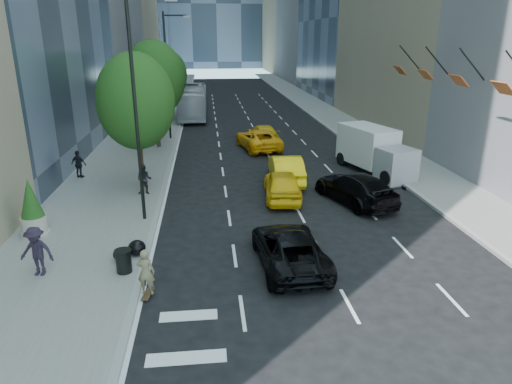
{
  "coord_description": "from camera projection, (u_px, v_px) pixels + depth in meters",
  "views": [
    {
      "loc": [
        -3.42,
        -16.44,
        8.33
      ],
      "look_at": [
        -1.3,
        3.07,
        1.6
      ],
      "focal_mm": 32.0,
      "sensor_mm": 36.0,
      "label": 1
    }
  ],
  "objects": [
    {
      "name": "pedestrian_c",
      "position": [
        36.0,
        251.0,
        16.2
      ],
      "size": [
        1.3,
        0.89,
        1.85
      ],
      "primitive_type": "imported",
      "rotation": [
        0.0,
        0.0,
        -0.18
      ],
      "color": "black",
      "rests_on": "sidewalk_left"
    },
    {
      "name": "black_sedan_mercedes",
      "position": [
        355.0,
        188.0,
        23.87
      ],
      "size": [
        3.8,
        5.87,
        1.58
      ],
      "primitive_type": "imported",
      "rotation": [
        0.0,
        0.0,
        3.46
      ],
      "color": "black",
      "rests_on": "ground"
    },
    {
      "name": "sidewalk_right",
      "position": [
        335.0,
        119.0,
        47.72
      ],
      "size": [
        4.0,
        120.0,
        0.15
      ],
      "primitive_type": "cube",
      "color": "slate",
      "rests_on": "ground"
    },
    {
      "name": "trash_can",
      "position": [
        124.0,
        262.0,
        16.55
      ],
      "size": [
        0.56,
        0.56,
        0.84
      ],
      "primitive_type": "cylinder",
      "color": "black",
      "rests_on": "sidewalk_left"
    },
    {
      "name": "taxi_a",
      "position": [
        282.0,
        184.0,
        24.42
      ],
      "size": [
        2.27,
        4.78,
        1.58
      ],
      "primitive_type": "imported",
      "rotation": [
        0.0,
        0.0,
        3.05
      ],
      "color": "#E9B50C",
      "rests_on": "ground"
    },
    {
      "name": "taxi_b",
      "position": [
        286.0,
        168.0,
        27.29
      ],
      "size": [
        1.94,
        5.01,
        1.63
      ],
      "primitive_type": "imported",
      "rotation": [
        0.0,
        0.0,
        3.1
      ],
      "color": "yellow",
      "rests_on": "ground"
    },
    {
      "name": "garbage_bags",
      "position": [
        131.0,
        250.0,
        17.74
      ],
      "size": [
        1.19,
        1.14,
        0.59
      ],
      "color": "black",
      "rests_on": "sidewalk_left"
    },
    {
      "name": "pedestrian_b",
      "position": [
        79.0,
        164.0,
        27.52
      ],
      "size": [
        1.07,
        0.75,
        1.68
      ],
      "primitive_type": "imported",
      "rotation": [
        0.0,
        0.0,
        2.75
      ],
      "color": "black",
      "rests_on": "sidewalk_left"
    },
    {
      "name": "city_bus",
      "position": [
        193.0,
        102.0,
        48.99
      ],
      "size": [
        2.9,
        11.8,
        3.28
      ],
      "primitive_type": "imported",
      "rotation": [
        0.0,
        0.0,
        -0.01
      ],
      "color": "silver",
      "rests_on": "ground"
    },
    {
      "name": "taxi_d",
      "position": [
        263.0,
        133.0,
        37.68
      ],
      "size": [
        2.36,
        4.96,
        1.4
      ],
      "primitive_type": "imported",
      "rotation": [
        0.0,
        0.0,
        3.23
      ],
      "color": "yellow",
      "rests_on": "ground"
    },
    {
      "name": "facade_flags",
      "position": [
        444.0,
        74.0,
        26.99
      ],
      "size": [
        1.85,
        13.3,
        2.05
      ],
      "color": "black",
      "rests_on": "ground"
    },
    {
      "name": "tree_mid",
      "position": [
        154.0,
        79.0,
        33.92
      ],
      "size": [
        4.5,
        4.5,
        7.99
      ],
      "color": "#322213",
      "rests_on": "sidewalk_left"
    },
    {
      "name": "ground",
      "position": [
        296.0,
        252.0,
        18.51
      ],
      "size": [
        160.0,
        160.0,
        0.0
      ],
      "primitive_type": "plane",
      "color": "black",
      "rests_on": "ground"
    },
    {
      "name": "tree_far",
      "position": [
        168.0,
        74.0,
        46.37
      ],
      "size": [
        3.9,
        3.9,
        6.92
      ],
      "color": "#322213",
      "rests_on": "sidewalk_left"
    },
    {
      "name": "lamp_near",
      "position": [
        139.0,
        97.0,
        19.74
      ],
      "size": [
        2.13,
        0.22,
        10.0
      ],
      "color": "black",
      "rests_on": "sidewalk_left"
    },
    {
      "name": "skateboarder",
      "position": [
        146.0,
        275.0,
        15.12
      ],
      "size": [
        0.66,
        0.5,
        1.63
      ],
      "primitive_type": "imported",
      "rotation": [
        0.0,
        0.0,
        2.95
      ],
      "color": "#776A4A",
      "rests_on": "ground"
    },
    {
      "name": "lamp_far",
      "position": [
        169.0,
        69.0,
        36.67
      ],
      "size": [
        2.13,
        0.22,
        10.0
      ],
      "color": "black",
      "rests_on": "sidewalk_left"
    },
    {
      "name": "sidewalk_left",
      "position": [
        151.0,
        123.0,
        45.78
      ],
      "size": [
        6.0,
        120.0,
        0.15
      ],
      "primitive_type": "cube",
      "color": "slate",
      "rests_on": "ground"
    },
    {
      "name": "taxi_c",
      "position": [
        258.0,
        139.0,
        35.24
      ],
      "size": [
        3.5,
        5.88,
        1.53
      ],
      "primitive_type": "imported",
      "rotation": [
        0.0,
        0.0,
        3.32
      ],
      "color": "#FFAE0D",
      "rests_on": "ground"
    },
    {
      "name": "box_truck",
      "position": [
        374.0,
        150.0,
        28.98
      ],
      "size": [
        3.69,
        6.25,
        2.82
      ],
      "rotation": [
        0.0,
        0.0,
        0.28
      ],
      "color": "silver",
      "rests_on": "ground"
    },
    {
      "name": "pedestrian_a",
      "position": [
        144.0,
        180.0,
        24.64
      ],
      "size": [
        0.85,
        0.68,
        1.65
      ],
      "primitive_type": "imported",
      "rotation": [
        0.0,
        0.0,
        -0.07
      ],
      "color": "black",
      "rests_on": "sidewalk_left"
    },
    {
      "name": "traffic_signal",
      "position": [
        180.0,
        72.0,
        54.1
      ],
      "size": [
        2.48,
        0.53,
        5.2
      ],
      "color": "black",
      "rests_on": "sidewalk_left"
    },
    {
      "name": "black_sedan_lincoln",
      "position": [
        289.0,
        248.0,
        17.29
      ],
      "size": [
        2.59,
        5.18,
        1.41
      ],
      "primitive_type": "imported",
      "rotation": [
        0.0,
        0.0,
        3.19
      ],
      "color": "black",
      "rests_on": "ground"
    },
    {
      "name": "tree_near",
      "position": [
        136.0,
        102.0,
        24.63
      ],
      "size": [
        4.2,
        4.2,
        7.46
      ],
      "color": "#322213",
      "rests_on": "sidewalk_left"
    },
    {
      "name": "planter_shrub",
      "position": [
        32.0,
        208.0,
        19.46
      ],
      "size": [
        1.05,
        1.05,
        2.53
      ],
      "color": "#B7A997",
      "rests_on": "sidewalk_left"
    }
  ]
}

